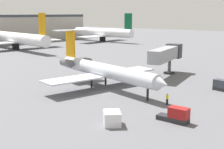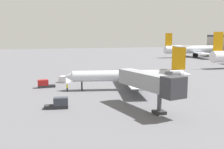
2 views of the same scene
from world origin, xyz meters
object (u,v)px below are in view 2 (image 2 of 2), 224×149
(jet_bridge, at_px, (152,83))
(cargo_container_uld, at_px, (64,79))
(baggage_tug_trailing, at_px, (59,104))
(parked_airliner_west_end, at_px, (195,50))
(ground_crew_marshaller, at_px, (67,88))
(baggage_tug_lead, at_px, (45,84))
(regional_jet, at_px, (133,75))

(jet_bridge, bearing_deg, cargo_container_uld, -161.88)
(baggage_tug_trailing, xyz_separation_m, cargo_container_uld, (-25.14, 4.22, -0.00))
(cargo_container_uld, relative_size, parked_airliner_west_end, 0.08)
(baggage_tug_trailing, bearing_deg, cargo_container_uld, 170.47)
(jet_bridge, xyz_separation_m, ground_crew_marshaller, (-19.38, -11.08, -3.85))
(ground_crew_marshaller, bearing_deg, parked_airliner_west_end, 130.72)
(jet_bridge, relative_size, baggage_tug_trailing, 3.58)
(jet_bridge, xyz_separation_m, cargo_container_uld, (-31.06, -10.16, -3.87))
(baggage_tug_lead, bearing_deg, jet_bridge, 31.72)
(regional_jet, distance_m, parked_airliner_west_end, 100.09)
(ground_crew_marshaller, relative_size, parked_airliner_west_end, 0.04)
(ground_crew_marshaller, height_order, baggage_tug_trailing, baggage_tug_trailing)
(baggage_tug_lead, distance_m, cargo_container_uld, 7.95)
(baggage_tug_trailing, bearing_deg, baggage_tug_lead, -176.35)
(ground_crew_marshaller, xyz_separation_m, baggage_tug_trailing, (13.46, -3.30, -0.02))
(regional_jet, bearing_deg, cargo_container_uld, -135.27)
(baggage_tug_trailing, distance_m, parked_airliner_west_end, 120.73)
(parked_airliner_west_end, bearing_deg, baggage_tug_trailing, -45.46)
(baggage_tug_trailing, distance_m, cargo_container_uld, 25.49)
(ground_crew_marshaller, bearing_deg, regional_jet, 81.02)
(jet_bridge, height_order, baggage_tug_trailing, jet_bridge)
(ground_crew_marshaller, relative_size, baggage_tug_trailing, 0.40)
(regional_jet, relative_size, parked_airliner_west_end, 0.78)
(regional_jet, distance_m, jet_bridge, 17.50)
(jet_bridge, relative_size, cargo_container_uld, 4.82)
(regional_jet, height_order, cargo_container_uld, regional_jet)
(jet_bridge, distance_m, ground_crew_marshaller, 22.66)
(regional_jet, distance_m, cargo_container_uld, 19.88)
(baggage_tug_lead, height_order, cargo_container_uld, baggage_tug_lead)
(regional_jet, bearing_deg, baggage_tug_trailing, -58.42)
(baggage_tug_trailing, bearing_deg, jet_bridge, 67.63)
(jet_bridge, height_order, baggage_tug_lead, jet_bridge)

